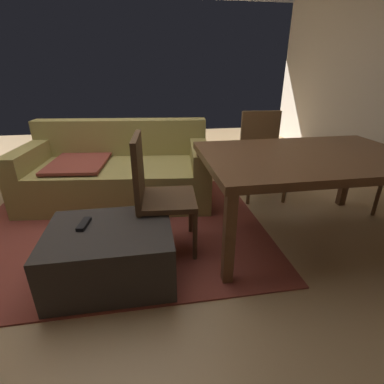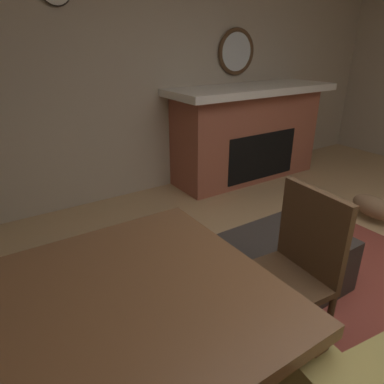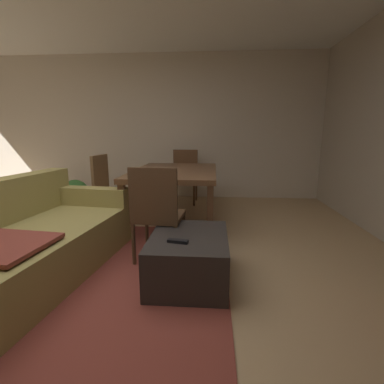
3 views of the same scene
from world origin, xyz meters
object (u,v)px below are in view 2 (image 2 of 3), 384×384
at_px(ottoman_coffee_table, 283,264).
at_px(small_dog, 377,207).
at_px(fireplace, 247,133).
at_px(tv_remote, 311,236).
at_px(round_wall_mirror, 236,52).
at_px(dining_table, 53,341).
at_px(dining_chair_west, 294,263).

bearing_deg(ottoman_coffee_table, small_dog, -172.45).
xyz_separation_m(fireplace, ottoman_coffee_table, (1.27, 1.84, -0.38)).
height_order(fireplace, tv_remote, fireplace).
xyz_separation_m(round_wall_mirror, tv_remote, (1.11, 2.20, -1.10)).
distance_m(fireplace, tv_remote, 2.21).
height_order(fireplace, dining_table, fireplace).
distance_m(ottoman_coffee_table, small_dog, 1.50).
bearing_deg(dining_table, dining_chair_west, 179.68).
relative_size(ottoman_coffee_table, dining_chair_west, 0.88).
relative_size(dining_chair_west, small_dog, 1.80).
relative_size(round_wall_mirror, dining_chair_west, 0.58).
bearing_deg(ottoman_coffee_table, fireplace, -124.68).
relative_size(dining_table, small_dog, 3.24).
distance_m(round_wall_mirror, ottoman_coffee_table, 2.80).
bearing_deg(ottoman_coffee_table, dining_table, 11.79).
bearing_deg(small_dog, tv_remote, 11.48).
bearing_deg(fireplace, dining_table, 37.46).
xyz_separation_m(ottoman_coffee_table, dining_chair_west, (0.32, 0.33, 0.32)).
bearing_deg(dining_table, tv_remote, -171.65).
bearing_deg(round_wall_mirror, tv_remote, 63.24).
bearing_deg(dining_chair_west, dining_table, -0.32).
bearing_deg(fireplace, dining_chair_west, 53.73).
height_order(round_wall_mirror, tv_remote, round_wall_mirror).
bearing_deg(dining_chair_west, small_dog, -163.73).
distance_m(fireplace, small_dog, 1.70).
distance_m(fireplace, round_wall_mirror, 0.97).
distance_m(fireplace, dining_table, 3.55).
bearing_deg(dining_chair_west, tv_remote, -151.87).
height_order(fireplace, round_wall_mirror, round_wall_mirror).
relative_size(fireplace, dining_chair_west, 2.27).
height_order(dining_table, small_dog, dining_table).
relative_size(fireplace, tv_remote, 13.21).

